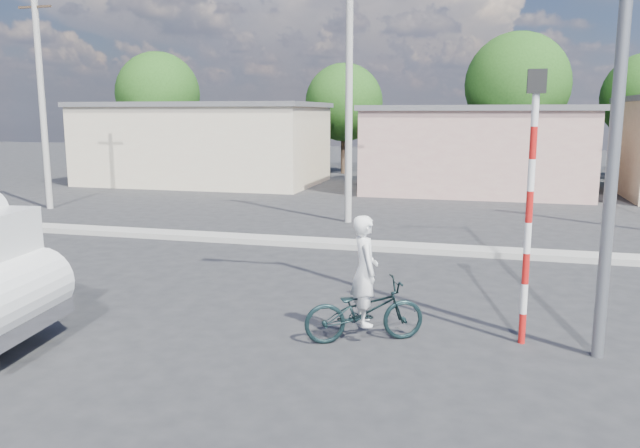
% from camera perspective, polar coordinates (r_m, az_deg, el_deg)
% --- Properties ---
extents(ground_plane, '(120.00, 120.00, 0.00)m').
position_cam_1_polar(ground_plane, '(9.79, -1.10, -12.13)').
color(ground_plane, '#252628').
rests_on(ground_plane, ground).
extents(median, '(40.00, 0.80, 0.16)m').
position_cam_1_polar(median, '(17.28, 6.22, -2.06)').
color(median, '#99968E').
rests_on(median, ground).
extents(bicycle, '(2.09, 1.46, 1.04)m').
position_cam_1_polar(bicycle, '(10.30, 4.07, -7.90)').
color(bicycle, black).
rests_on(bicycle, ground).
extents(cyclist, '(0.67, 0.78, 1.80)m').
position_cam_1_polar(cyclist, '(10.19, 4.09, -5.88)').
color(cyclist, white).
rests_on(cyclist, ground).
extents(traffic_pole, '(0.28, 0.18, 4.36)m').
position_cam_1_polar(traffic_pole, '(10.29, 18.71, 3.39)').
color(traffic_pole, red).
rests_on(traffic_pole, ground).
extents(streetlight, '(2.34, 0.22, 9.00)m').
position_cam_1_polar(streetlight, '(10.12, 25.14, 16.34)').
color(streetlight, slate).
rests_on(streetlight, ground).
extents(building_row, '(37.80, 7.30, 4.44)m').
position_cam_1_polar(building_row, '(30.78, 12.34, 6.96)').
color(building_row, beige).
rests_on(building_row, ground).
extents(tree_row, '(51.24, 7.43, 8.42)m').
position_cam_1_polar(tree_row, '(37.59, 22.90, 11.25)').
color(tree_row, '#38281E').
rests_on(tree_row, ground).
extents(utility_poles, '(35.40, 0.24, 8.00)m').
position_cam_1_polar(utility_poles, '(20.72, 17.25, 10.68)').
color(utility_poles, '#99968E').
rests_on(utility_poles, ground).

